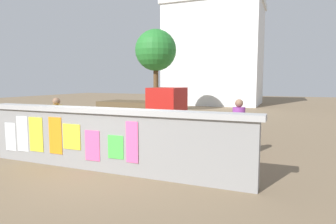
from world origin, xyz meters
TOP-DOWN VIEW (x-y plane):
  - ground at (0.00, 8.00)m, footprint 60.00×60.00m
  - poster_wall at (-0.01, -0.00)m, footprint 7.02×0.42m
  - auto_rickshaw_truck at (-1.64, 5.27)m, footprint 3.65×1.62m
  - motorcycle at (2.00, 4.11)m, footprint 1.89×0.61m
  - bicycle_near at (1.35, 1.56)m, footprint 1.71×0.44m
  - person_walking at (2.64, 2.39)m, footprint 0.40×0.40m
  - person_bystander at (-2.50, 1.08)m, footprint 0.43×0.43m
  - tree_roadside at (-4.25, 11.95)m, footprint 2.70×2.70m
  - building_background at (-2.55, 21.18)m, footprint 8.52×6.38m

SIDE VIEW (x-z plane):
  - ground at x=0.00m, z-range 0.00..0.00m
  - bicycle_near at x=1.35m, z-range -0.11..0.84m
  - motorcycle at x=2.00m, z-range 0.03..0.90m
  - poster_wall at x=-0.01m, z-range 0.02..1.51m
  - auto_rickshaw_truck at x=-1.64m, z-range -0.02..1.83m
  - person_walking at x=2.64m, z-range 0.18..1.80m
  - person_bystander at x=-2.50m, z-range 0.18..1.80m
  - tree_roadside at x=-4.25m, z-range 1.34..6.82m
  - building_background at x=-2.55m, z-range 0.02..9.27m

